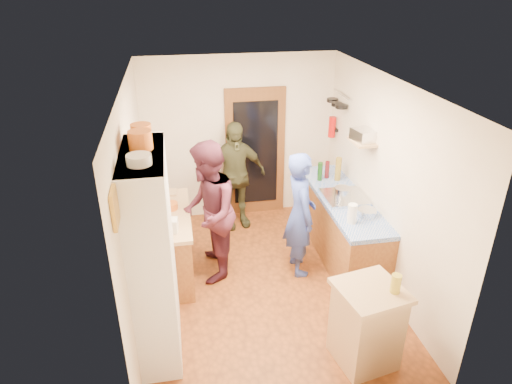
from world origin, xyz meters
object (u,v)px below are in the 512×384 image
object	(u,v)px
hutch_body	(153,256)
right_counter_base	(340,227)
person_left	(211,211)
island_base	(366,327)
person_back	(235,176)
person_hob	(303,215)

from	to	relation	value
hutch_body	right_counter_base	distance (m)	2.90
hutch_body	person_left	size ratio (longest dim) A/B	1.18
island_base	person_back	distance (m)	3.21
right_counter_base	island_base	xyz separation A→B (m)	(-0.44, -1.97, 0.01)
person_hob	island_base	bearing A→B (deg)	-174.31
person_hob	person_left	bearing A→B (deg)	80.38
person_hob	person_back	xyz separation A→B (m)	(-0.69, 1.38, 0.01)
right_counter_base	hutch_body	bearing A→B (deg)	-152.53
right_counter_base	person_left	xyz separation A→B (m)	(-1.82, -0.14, 0.51)
island_base	person_left	bearing A→B (deg)	127.02
right_counter_base	person_back	bearing A→B (deg)	141.18
person_back	right_counter_base	bearing A→B (deg)	-49.24
hutch_body	island_base	bearing A→B (deg)	-17.99
hutch_body	person_back	distance (m)	2.66
island_base	person_left	world-z (taller)	person_left
right_counter_base	person_hob	world-z (taller)	person_hob
hutch_body	person_hob	bearing A→B (deg)	28.29
person_hob	person_left	xyz separation A→B (m)	(-1.17, 0.16, 0.09)
hutch_body	right_counter_base	bearing A→B (deg)	27.47
right_counter_base	island_base	bearing A→B (deg)	-102.51
person_left	person_hob	bearing A→B (deg)	88.71
person_left	hutch_body	bearing A→B (deg)	-23.70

